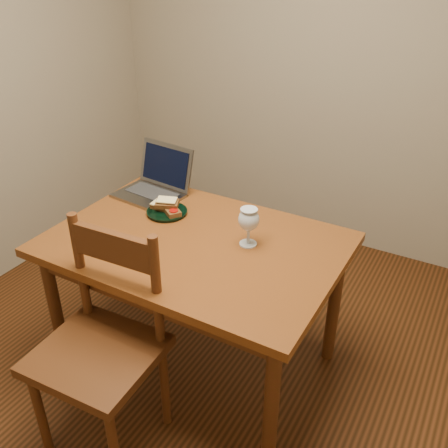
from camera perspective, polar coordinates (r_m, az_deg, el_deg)
The scene contains 10 objects.
floor at distance 2.66m, azimuth -2.31°, elevation -16.67°, with size 3.20×3.20×0.02m, color black.
back_wall at distance 3.37m, azimuth 12.56°, elevation 18.47°, with size 3.20×0.02×2.60m, color gray.
table at distance 2.30m, azimuth -3.28°, elevation -3.73°, with size 1.30×0.90×0.74m.
chair at distance 2.09m, azimuth -14.06°, elevation -12.64°, with size 0.49×0.47×0.50m.
plate at distance 2.48m, azimuth -6.54°, elevation 1.36°, with size 0.20×0.20×0.02m, color black.
sandwich_cheese at distance 2.49m, azimuth -7.07°, elevation 2.14°, with size 0.11×0.06×0.03m, color #381E0C, non-canonical shape.
sandwich_tomato at distance 2.44m, azimuth -5.97°, elevation 1.57°, with size 0.11×0.06×0.03m, color #381E0C, non-canonical shape.
sandwich_top at distance 2.46m, azimuth -6.54°, elevation 2.40°, with size 0.11×0.07×0.03m, color #381E0C, non-canonical shape.
milk_glass at distance 2.18m, azimuth 2.82°, elevation -0.33°, with size 0.09×0.09×0.18m, color white, non-canonical shape.
laptop at distance 2.68m, azimuth -7.71°, elevation 4.87°, with size 0.37×0.34×0.24m.
Camera 1 is at (1.00, -1.54, 1.92)m, focal length 40.00 mm.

